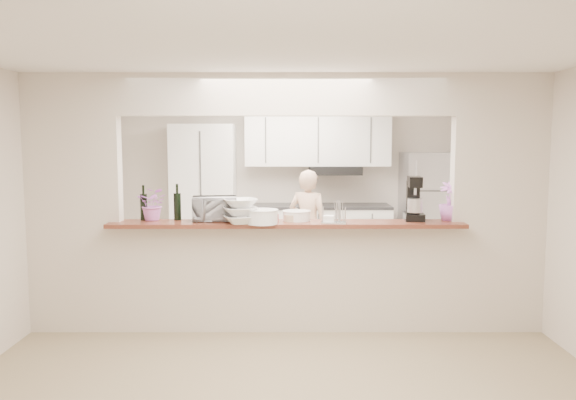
{
  "coord_description": "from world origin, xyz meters",
  "views": [
    {
      "loc": [
        0.01,
        -5.39,
        1.86
      ],
      "look_at": [
        0.02,
        0.3,
        1.26
      ],
      "focal_mm": 35.0,
      "sensor_mm": 36.0,
      "label": 1
    }
  ],
  "objects_px": {
    "refrigerator": "(428,211)",
    "toaster_oven": "(214,209)",
    "person": "(308,226)",
    "stand_mixer": "(414,201)"
  },
  "relations": [
    {
      "from": "refrigerator",
      "to": "person",
      "type": "xyz_separation_m",
      "value": [
        -1.77,
        -0.72,
        -0.11
      ]
    },
    {
      "from": "refrigerator",
      "to": "toaster_oven",
      "type": "height_order",
      "value": "refrigerator"
    },
    {
      "from": "refrigerator",
      "to": "stand_mixer",
      "type": "height_order",
      "value": "refrigerator"
    },
    {
      "from": "person",
      "to": "refrigerator",
      "type": "bearing_deg",
      "value": -133.98
    },
    {
      "from": "toaster_oven",
      "to": "person",
      "type": "xyz_separation_m",
      "value": [
        0.98,
        1.91,
        -0.47
      ]
    },
    {
      "from": "person",
      "to": "toaster_oven",
      "type": "bearing_deg",
      "value": 86.64
    },
    {
      "from": "refrigerator",
      "to": "toaster_oven",
      "type": "bearing_deg",
      "value": -136.32
    },
    {
      "from": "refrigerator",
      "to": "stand_mixer",
      "type": "relative_size",
      "value": 3.96
    },
    {
      "from": "refrigerator",
      "to": "toaster_oven",
      "type": "relative_size",
      "value": 4.0
    },
    {
      "from": "stand_mixer",
      "to": "toaster_oven",
      "type": "bearing_deg",
      "value": -178.8
    }
  ]
}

